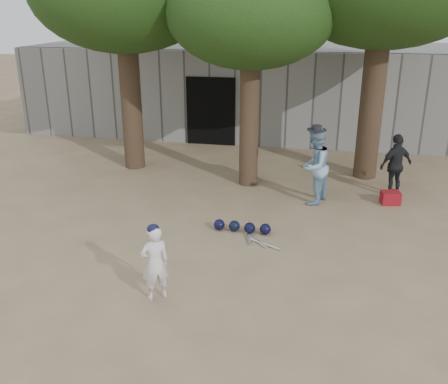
% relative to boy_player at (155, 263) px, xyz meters
% --- Properties ---
extents(ground, '(70.00, 70.00, 0.00)m').
position_rel_boy_player_xyz_m(ground, '(0.01, 1.42, -0.62)').
color(ground, '#937C5E').
rests_on(ground, ground).
extents(boy_player, '(0.54, 0.50, 1.24)m').
position_rel_boy_player_xyz_m(boy_player, '(0.00, 0.00, 0.00)').
color(boy_player, white).
rests_on(boy_player, ground).
extents(spectator_blue, '(0.94, 1.05, 1.78)m').
position_rel_boy_player_xyz_m(spectator_blue, '(2.28, 4.60, 0.27)').
color(spectator_blue, '#83AACA').
rests_on(spectator_blue, ground).
extents(spectator_dark, '(0.95, 0.81, 1.52)m').
position_rel_boy_player_xyz_m(spectator_dark, '(4.19, 5.50, 0.14)').
color(spectator_dark, black).
rests_on(spectator_dark, ground).
extents(red_bag, '(0.47, 0.39, 0.30)m').
position_rel_boy_player_xyz_m(red_bag, '(4.07, 4.88, -0.47)').
color(red_bag, maroon).
rests_on(red_bag, ground).
extents(back_building, '(16.00, 5.24, 3.00)m').
position_rel_boy_player_xyz_m(back_building, '(0.01, 11.75, 0.88)').
color(back_building, gray).
rests_on(back_building, ground).
extents(helmet_row, '(1.19, 0.27, 0.23)m').
position_rel_boy_player_xyz_m(helmet_row, '(0.93, 2.67, -0.51)').
color(helmet_row, black).
rests_on(helmet_row, ground).
extents(bat_pile, '(0.83, 0.79, 0.06)m').
position_rel_boy_player_xyz_m(bat_pile, '(1.27, 2.29, -0.59)').
color(bat_pile, silver).
rests_on(bat_pile, ground).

